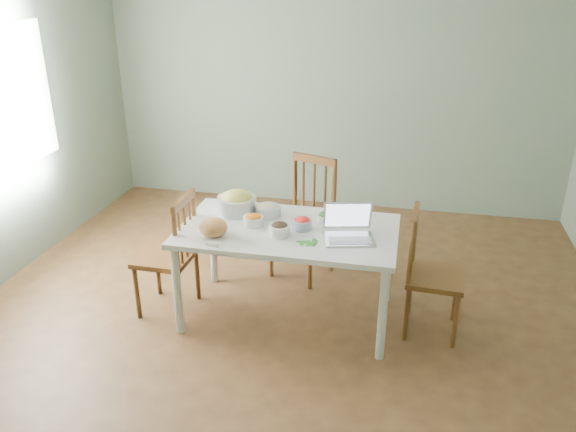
% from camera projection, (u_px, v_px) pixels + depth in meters
% --- Properties ---
extents(floor, '(5.00, 5.00, 0.00)m').
position_uv_depth(floor, '(284.00, 321.00, 4.37)').
color(floor, '#432817').
rests_on(floor, ground).
extents(wall_back, '(5.00, 0.00, 2.70)m').
position_uv_depth(wall_back, '(335.00, 86.00, 6.07)').
color(wall_back, gray).
rests_on(wall_back, ground).
extents(wall_front, '(5.00, 0.00, 2.70)m').
position_uv_depth(wall_front, '(87.00, 410.00, 1.59)').
color(wall_front, gray).
rests_on(wall_front, ground).
extents(dining_table, '(1.59, 0.90, 0.75)m').
position_uv_depth(dining_table, '(288.00, 273.00, 4.30)').
color(dining_table, silver).
rests_on(dining_table, floor).
extents(chair_far, '(0.59, 0.57, 1.04)m').
position_uv_depth(chair_far, '(302.00, 220.00, 4.86)').
color(chair_far, '#4D3314').
rests_on(chair_far, floor).
extents(chair_left, '(0.41, 0.43, 0.97)m').
position_uv_depth(chair_left, '(165.00, 254.00, 4.36)').
color(chair_left, '#4D3314').
rests_on(chair_left, floor).
extents(chair_right, '(0.42, 0.44, 0.95)m').
position_uv_depth(chair_right, '(435.00, 274.00, 4.09)').
color(chair_right, '#4D3314').
rests_on(chair_right, floor).
extents(bread_boule, '(0.23, 0.23, 0.13)m').
position_uv_depth(bread_boule, '(213.00, 227.00, 4.02)').
color(bread_boule, tan).
rests_on(bread_boule, dining_table).
extents(butter_stick, '(0.10, 0.04, 0.03)m').
position_uv_depth(butter_stick, '(213.00, 244.00, 3.89)').
color(butter_stick, silver).
rests_on(butter_stick, dining_table).
extents(bowl_squash, '(0.32, 0.32, 0.18)m').
position_uv_depth(bowl_squash, '(237.00, 202.00, 4.40)').
color(bowl_squash, gold).
rests_on(bowl_squash, dining_table).
extents(bowl_carrot, '(0.19, 0.19, 0.09)m').
position_uv_depth(bowl_carrot, '(253.00, 220.00, 4.20)').
color(bowl_carrot, '#D45A17').
rests_on(bowl_carrot, dining_table).
extents(bowl_onion, '(0.25, 0.25, 0.10)m').
position_uv_depth(bowl_onion, '(268.00, 210.00, 4.35)').
color(bowl_onion, beige).
rests_on(bowl_onion, dining_table).
extents(bowl_mushroom, '(0.19, 0.19, 0.10)m').
position_uv_depth(bowl_mushroom, '(280.00, 229.00, 4.03)').
color(bowl_mushroom, black).
rests_on(bowl_mushroom, dining_table).
extents(bowl_redpep, '(0.19, 0.19, 0.09)m').
position_uv_depth(bowl_redpep, '(302.00, 223.00, 4.14)').
color(bowl_redpep, red).
rests_on(bowl_redpep, dining_table).
extents(bowl_broccoli, '(0.14, 0.14, 0.08)m').
position_uv_depth(bowl_broccoli, '(325.00, 217.00, 4.25)').
color(bowl_broccoli, '#11350E').
rests_on(bowl_broccoli, dining_table).
extents(flatbread, '(0.24, 0.24, 0.02)m').
position_uv_depth(flatbread, '(344.00, 214.00, 4.39)').
color(flatbread, tan).
rests_on(flatbread, dining_table).
extents(basil_bunch, '(0.18, 0.18, 0.02)m').
position_uv_depth(basil_bunch, '(307.00, 241.00, 3.94)').
color(basil_bunch, '#227A28').
rests_on(basil_bunch, dining_table).
extents(laptop, '(0.41, 0.37, 0.24)m').
position_uv_depth(laptop, '(350.00, 225.00, 3.93)').
color(laptop, '#B8B8BF').
rests_on(laptop, dining_table).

